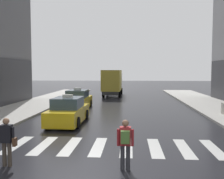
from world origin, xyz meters
TOP-DOWN VIEW (x-y plane):
  - ground_plane at (0.00, 0.00)m, footprint 160.00×160.00m
  - crosswalk_markings at (0.00, 3.00)m, footprint 11.30×2.80m
  - taxi_lead at (-3.06, 7.70)m, footprint 1.96×4.56m
  - taxi_second at (-3.75, 13.89)m, footprint 1.96×4.56m
  - box_truck at (-1.57, 25.11)m, footprint 2.34×7.56m
  - pedestrian_with_backpack at (0.60, 0.44)m, footprint 0.55×0.43m
  - pedestrian_with_handbag at (-3.38, 0.51)m, footprint 0.60×0.24m

SIDE VIEW (x-z plane):
  - ground_plane at x=0.00m, z-range 0.00..0.00m
  - crosswalk_markings at x=0.00m, z-range 0.00..0.01m
  - taxi_lead at x=-3.06m, z-range -0.18..1.63m
  - taxi_second at x=-3.75m, z-range -0.18..1.63m
  - pedestrian_with_handbag at x=-3.38m, z-range 0.11..1.76m
  - pedestrian_with_backpack at x=0.60m, z-range 0.15..1.80m
  - box_truck at x=-1.57m, z-range 0.18..3.53m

